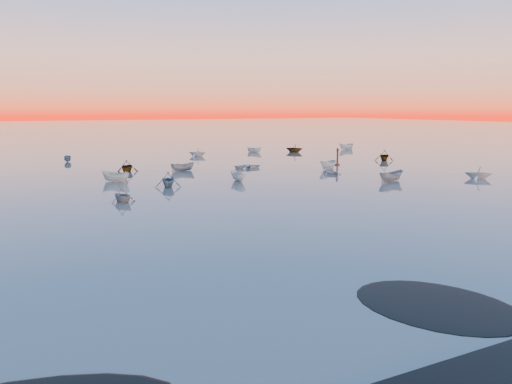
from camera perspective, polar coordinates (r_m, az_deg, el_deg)
ground at (r=117.37m, az=-17.60°, el=4.46°), size 600.00×600.00×0.00m
mud_lobes at (r=25.87m, az=24.91°, el=-12.89°), size 140.00×6.00×0.07m
moored_fleet at (r=71.69m, az=-11.25°, el=1.75°), size 124.00×58.00×1.20m
boat_near_center at (r=68.08m, az=15.17°, el=1.19°), size 2.04×4.17×1.40m
boat_near_right at (r=74.61m, az=24.02°, el=1.41°), size 3.77×3.50×1.25m
channel_marker at (r=85.58m, az=9.29°, el=3.87°), size 0.86×0.86×3.07m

